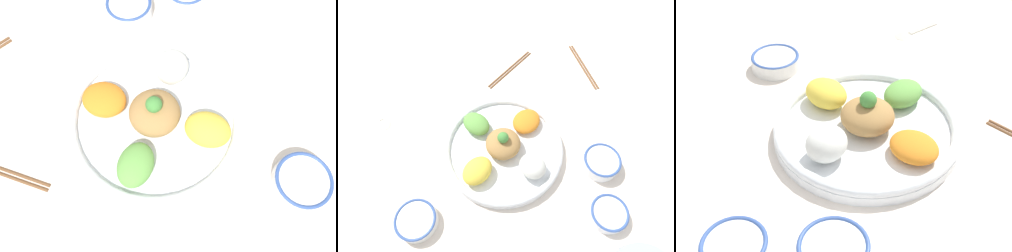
% 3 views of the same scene
% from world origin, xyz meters
% --- Properties ---
extents(ground_plane, '(2.40, 2.40, 0.00)m').
position_xyz_m(ground_plane, '(0.00, 0.00, 0.00)').
color(ground_plane, silver).
extents(salad_platter, '(0.36, 0.36, 0.10)m').
position_xyz_m(salad_platter, '(0.04, 0.03, 0.03)').
color(salad_platter, white).
rests_on(salad_platter, ground_plane).
extents(sauce_bowl_red, '(0.11, 0.11, 0.05)m').
position_xyz_m(sauce_bowl_red, '(0.32, -0.05, 0.03)').
color(sauce_bowl_red, white).
rests_on(sauce_bowl_red, ground_plane).
extents(rice_bowl_blue, '(0.10, 0.10, 0.04)m').
position_xyz_m(rice_bowl_blue, '(0.30, -0.19, 0.02)').
color(rice_bowl_blue, white).
rests_on(rice_bowl_blue, ground_plane).
extents(sauce_bowl_dark, '(0.11, 0.11, 0.03)m').
position_xyz_m(sauce_bowl_dark, '(-0.21, -0.16, 0.02)').
color(sauce_bowl_dark, white).
rests_on(sauce_bowl_dark, ground_plane).
extents(chopsticks_pair_near, '(0.07, 0.22, 0.01)m').
position_xyz_m(chopsticks_pair_near, '(0.36, 0.34, 0.00)').
color(chopsticks_pair_near, brown).
rests_on(chopsticks_pair_near, ground_plane).
extents(chopsticks_pair_far, '(0.18, 0.17, 0.01)m').
position_xyz_m(chopsticks_pair_far, '(0.09, 0.36, 0.00)').
color(chopsticks_pair_far, brown).
rests_on(chopsticks_pair_far, ground_plane).
extents(serving_spoon_extra, '(0.10, 0.13, 0.01)m').
position_xyz_m(serving_spoon_extra, '(-0.36, 0.18, 0.00)').
color(serving_spoon_extra, beige).
rests_on(serving_spoon_extra, ground_plane).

